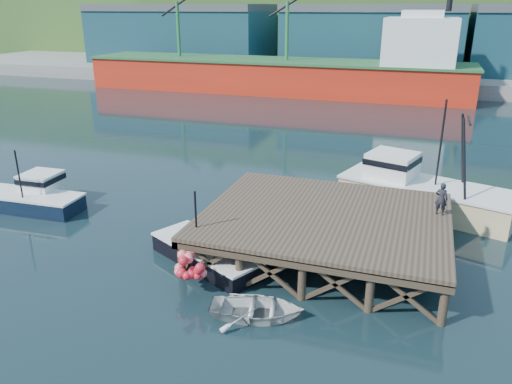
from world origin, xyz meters
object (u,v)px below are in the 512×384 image
at_px(dockworker, 441,199).
at_px(dinghy, 257,309).
at_px(boat_navy, 34,196).
at_px(trawler, 423,189).
at_px(boat_black, 212,248).

bearing_deg(dockworker, dinghy, 62.86).
height_order(boat_navy, dinghy, boat_navy).
distance_m(trawler, dockworker, 5.91).
bearing_deg(boat_black, trawler, 73.98).
bearing_deg(dinghy, boat_black, 30.91).
distance_m(boat_black, dinghy, 5.25).
height_order(trawler, dinghy, trawler).
bearing_deg(boat_navy, dockworker, 1.67).
bearing_deg(boat_black, boat_navy, -164.75).
bearing_deg(dockworker, boat_navy, 16.26).
relative_size(boat_black, dockworker, 4.08).
bearing_deg(dinghy, trawler, -35.68).
distance_m(boat_navy, boat_black, 13.55).
distance_m(boat_navy, dockworker, 23.83).
bearing_deg(trawler, boat_black, -115.91).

